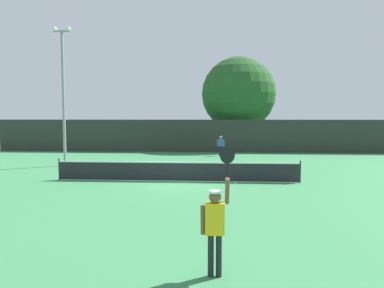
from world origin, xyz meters
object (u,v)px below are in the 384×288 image
at_px(player_receiving, 221,144).
at_px(parked_car_near, 222,138).
at_px(tennis_ball, 235,183).
at_px(light_pole, 63,88).
at_px(player_serving, 215,220).
at_px(large_tree, 239,94).
at_px(parked_car_mid, 260,138).

distance_m(player_receiving, parked_car_near, 10.46).
height_order(tennis_ball, light_pole, light_pole).
distance_m(light_pole, parked_car_near, 20.51).
bearing_deg(player_serving, light_pole, 121.72).
xyz_separation_m(player_serving, large_tree, (2.09, 29.09, 4.21)).
relative_size(player_serving, tennis_ball, 38.02).
bearing_deg(parked_car_mid, light_pole, -135.65).
xyz_separation_m(light_pole, parked_car_mid, (14.55, 18.22, -4.20)).
relative_size(tennis_ball, light_pole, 0.01).
relative_size(player_serving, light_pole, 0.29).
bearing_deg(parked_car_mid, tennis_ball, -106.30).
xyz_separation_m(player_receiving, parked_car_near, (0.28, 10.46, -0.18)).
relative_size(player_serving, player_receiving, 1.65).
height_order(player_serving, player_receiving, player_serving).
bearing_deg(tennis_ball, player_receiving, 92.61).
bearing_deg(light_pole, parked_car_mid, 51.38).
distance_m(player_serving, player_receiving, 22.55).
bearing_deg(light_pole, tennis_ball, -28.11).
xyz_separation_m(player_serving, parked_car_mid, (4.78, 34.03, -0.37)).
relative_size(player_serving, parked_car_near, 0.61).
bearing_deg(tennis_ball, parked_car_near, 90.71).
bearing_deg(player_receiving, tennis_ball, 92.61).
distance_m(player_serving, light_pole, 18.98).
height_order(player_receiving, parked_car_mid, parked_car_mid).
height_order(player_serving, parked_car_near, player_serving).
bearing_deg(large_tree, light_pole, -131.78).
bearing_deg(parked_car_near, tennis_ball, -88.90).
relative_size(player_serving, parked_car_mid, 0.59).
bearing_deg(player_serving, parked_car_near, 88.97).
bearing_deg(parked_car_near, player_serving, -90.64).
relative_size(player_receiving, light_pole, 0.18).
bearing_deg(parked_car_near, player_receiving, -91.16).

